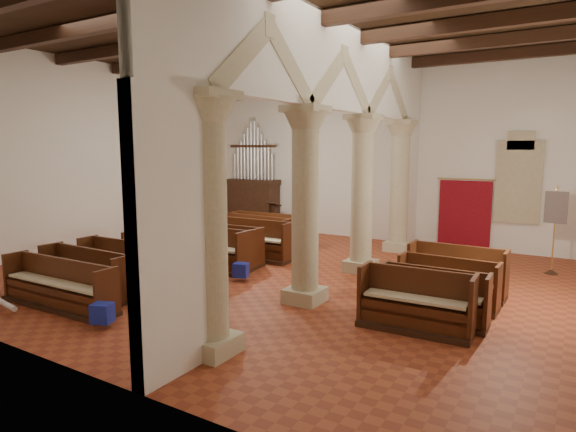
{
  "coord_description": "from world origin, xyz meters",
  "views": [
    {
      "loc": [
        6.6,
        -10.07,
        3.23
      ],
      "look_at": [
        0.17,
        0.5,
        1.48
      ],
      "focal_mm": 30.0,
      "sensor_mm": 36.0,
      "label": 1
    }
  ],
  "objects_px": {
    "nave_pew_0": "(59,292)",
    "lectern": "(275,220)",
    "pipe_organ": "(253,195)",
    "processional_banner": "(553,244)",
    "aisle_pew_0": "(415,310)"
  },
  "relations": [
    {
      "from": "pipe_organ",
      "to": "lectern",
      "type": "xyz_separation_m",
      "value": [
        1.16,
        -0.21,
        -0.87
      ]
    },
    {
      "from": "processional_banner",
      "to": "lectern",
      "type": "bearing_deg",
      "value": 174.86
    },
    {
      "from": "processional_banner",
      "to": "aisle_pew_0",
      "type": "distance_m",
      "value": 5.99
    },
    {
      "from": "pipe_organ",
      "to": "aisle_pew_0",
      "type": "bearing_deg",
      "value": -40.02
    },
    {
      "from": "lectern",
      "to": "aisle_pew_0",
      "type": "height_order",
      "value": "lectern"
    },
    {
      "from": "nave_pew_0",
      "to": "lectern",
      "type": "bearing_deg",
      "value": 94.88
    },
    {
      "from": "nave_pew_0",
      "to": "aisle_pew_0",
      "type": "relative_size",
      "value": 1.49
    },
    {
      "from": "pipe_organ",
      "to": "aisle_pew_0",
      "type": "height_order",
      "value": "pipe_organ"
    },
    {
      "from": "pipe_organ",
      "to": "processional_banner",
      "type": "bearing_deg",
      "value": -8.94
    },
    {
      "from": "pipe_organ",
      "to": "processional_banner",
      "type": "relative_size",
      "value": 1.9
    },
    {
      "from": "lectern",
      "to": "nave_pew_0",
      "type": "bearing_deg",
      "value": -76.47
    },
    {
      "from": "processional_banner",
      "to": "nave_pew_0",
      "type": "xyz_separation_m",
      "value": [
        -8.43,
        -8.24,
        -0.46
      ]
    },
    {
      "from": "pipe_organ",
      "to": "nave_pew_0",
      "type": "relative_size",
      "value": 1.47
    },
    {
      "from": "processional_banner",
      "to": "aisle_pew_0",
      "type": "xyz_separation_m",
      "value": [
        -1.87,
        -5.68,
        -0.42
      ]
    },
    {
      "from": "processional_banner",
      "to": "aisle_pew_0",
      "type": "height_order",
      "value": "processional_banner"
    }
  ]
}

